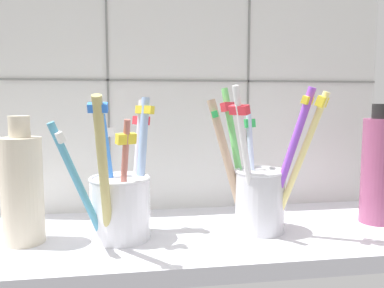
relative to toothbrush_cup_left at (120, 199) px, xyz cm
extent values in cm
cube|color=silver|center=(8.88, 1.07, -5.92)|extent=(64.00, 22.00, 2.00)
cube|color=silver|center=(8.88, 13.07, 15.58)|extent=(64.00, 2.00, 45.00)
cube|color=gray|center=(-1.79, 11.97, 15.58)|extent=(0.30, 0.20, 45.00)
cube|color=gray|center=(19.54, 11.97, 15.58)|extent=(0.30, 0.20, 45.00)
cube|color=gray|center=(8.88, 11.97, 14.90)|extent=(64.00, 0.20, 0.30)
cylinder|color=white|center=(0.01, 0.13, -1.20)|extent=(7.27, 7.27, 7.44)
torus|color=silver|center=(0.01, 0.13, 2.53)|extent=(7.41, 7.41, 0.50)
cylinder|color=#93AFDB|center=(2.69, 1.79, 3.88)|extent=(2.78, 3.16, 16.94)
cube|color=yellow|center=(3.22, 2.46, 10.76)|extent=(2.49, 2.25, 1.10)
cylinder|color=#4E9DBF|center=(-4.39, -2.96, 2.55)|extent=(6.19, 3.49, 14.44)
cube|color=white|center=(-6.27, -3.84, 8.05)|extent=(2.01, 2.73, 1.31)
cylinder|color=tan|center=(-1.52, -5.05, 3.96)|extent=(1.61, 7.51, 17.34)
cube|color=blue|center=(-1.72, -7.72, 11.25)|extent=(2.00, 1.18, 1.08)
cylinder|color=#3C83EC|center=(-1.26, 1.41, 2.88)|extent=(2.96, 2.94, 14.93)
cube|color=white|center=(-1.80, 1.95, 7.99)|extent=(2.38, 2.39, 1.20)
cylinder|color=silver|center=(2.27, 2.79, 3.73)|extent=(2.98, 2.79, 16.62)
cube|color=#E5333F|center=(2.76, 3.22, 9.37)|extent=(2.30, 2.46, 1.17)
cylinder|color=#B4655A|center=(0.51, -1.95, 2.65)|extent=(2.15, 3.08, 14.45)
cube|color=yellow|center=(0.89, -2.63, 7.64)|extent=(2.50, 2.00, 1.30)
cylinder|color=silver|center=(17.75, 0.13, -1.00)|extent=(6.35, 6.35, 7.83)
torus|color=silver|center=(17.75, 0.13, 2.91)|extent=(6.54, 6.54, 0.50)
cylinder|color=silver|center=(16.90, 1.41, 2.92)|extent=(1.76, 2.33, 14.95)
cube|color=green|center=(16.60, 1.93, 8.95)|extent=(2.05, 1.74, 1.19)
cylinder|color=#6DCE6B|center=(15.20, 2.48, 4.50)|extent=(3.93, 4.38, 18.23)
cube|color=#E5333F|center=(14.27, 3.56, 11.06)|extent=(2.47, 2.33, 1.31)
cylinder|color=#944ADE|center=(20.24, -2.57, 4.47)|extent=(5.31, 5.04, 18.24)
cube|color=yellow|center=(21.85, -4.07, 11.98)|extent=(2.26, 2.33, 1.07)
cylinder|color=white|center=(15.16, -2.19, 4.56)|extent=(4.74, 3.62, 18.33)
cube|color=#E5333F|center=(13.95, -3.03, 10.85)|extent=(2.35, 2.70, 1.25)
cylinder|color=#F8E78A|center=(21.40, -3.05, 4.20)|extent=(5.62, 5.31, 17.70)
cube|color=yellow|center=(23.28, -4.80, 11.82)|extent=(2.17, 2.20, 1.42)
cylinder|color=tan|center=(13.77, 1.40, 3.76)|extent=(5.74, 2.19, 16.84)
cube|color=green|center=(12.08, 1.75, 10.21)|extent=(1.46, 2.61, 1.01)
cylinder|color=beige|center=(-11.31, 0.36, 1.37)|extent=(4.76, 4.76, 12.58)
cylinder|color=beige|center=(-11.31, 0.36, 8.92)|extent=(2.40, 2.40, 2.51)
cylinder|color=#94456B|center=(34.94, 1.41, 2.28)|extent=(4.57, 4.57, 14.39)
cylinder|color=black|center=(34.94, 1.41, 10.47)|extent=(2.51, 2.51, 2.00)
camera|label=1|loc=(1.52, -47.35, 12.00)|focal=36.69mm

